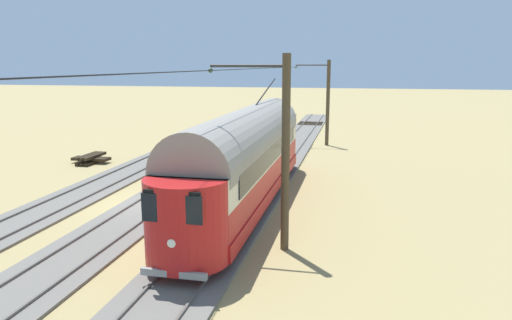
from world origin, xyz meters
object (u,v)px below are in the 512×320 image
Objects in this scene: vintage_streetcar at (245,155)px; spare_tie_stack at (91,159)px; catenary_pole_foreground at (327,101)px; catenary_pole_mid_near at (283,150)px.

vintage_streetcar is 13.84m from spare_tie_stack.
vintage_streetcar is at bearing 81.71° from catenary_pole_foreground.
catenary_pole_mid_near is at bearing 90.00° from catenary_pole_foreground.
vintage_streetcar is 5.61m from catenary_pole_mid_near.
spare_tie_stack is (14.31, -11.77, -3.17)m from catenary_pole_mid_near.
catenary_pole_foreground is (-2.46, -16.86, 1.18)m from vintage_streetcar.
catenary_pole_mid_near is (-2.46, 4.91, 1.18)m from vintage_streetcar.
vintage_streetcar reaches higher than spare_tie_stack.
catenary_pole_foreground is 17.74m from spare_tie_stack.
catenary_pole_foreground is 1.00× the size of catenary_pole_mid_near.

